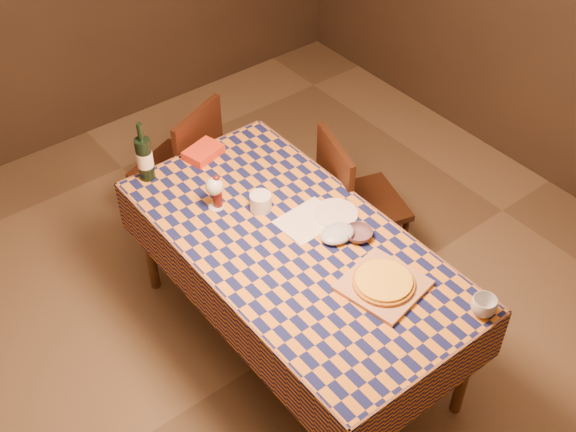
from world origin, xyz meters
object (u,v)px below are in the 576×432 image
at_px(cutting_board, 383,285).
at_px(white_plate, 336,213).
at_px(pizza, 384,282).
at_px(dining_table, 294,253).
at_px(chair_far, 186,164).
at_px(wine_bottle, 145,158).
at_px(chair_right, 352,198).
at_px(bowl, 358,234).

bearing_deg(cutting_board, white_plate, 73.11).
bearing_deg(white_plate, cutting_board, -106.89).
bearing_deg(pizza, cutting_board, 116.57).
height_order(dining_table, pizza, pizza).
xyz_separation_m(dining_table, chair_far, (0.06, 1.11, -0.17)).
xyz_separation_m(wine_bottle, chair_far, (0.37, 0.26, -0.37)).
height_order(pizza, chair_right, chair_right).
xyz_separation_m(bowl, white_plate, (0.02, 0.19, -0.02)).
xyz_separation_m(pizza, chair_far, (-0.07, 1.58, -0.28)).
bearing_deg(chair_far, bowl, -81.24).
relative_size(wine_bottle, white_plate, 1.54).
distance_m(dining_table, pizza, 0.50).
xyz_separation_m(bowl, wine_bottle, (-0.56, 1.02, 0.11)).
height_order(cutting_board, white_plate, cutting_board).
bearing_deg(cutting_board, pizza, -63.43).
xyz_separation_m(cutting_board, bowl, (0.13, 0.30, 0.01)).
xyz_separation_m(bowl, chair_right, (0.37, 0.44, -0.27)).
relative_size(dining_table, bowl, 13.38).
bearing_deg(bowl, dining_table, 147.42).
distance_m(wine_bottle, white_plate, 1.03).
xyz_separation_m(pizza, bowl, (0.13, 0.30, -0.01)).
relative_size(bowl, chair_right, 0.15).
bearing_deg(cutting_board, bowl, 67.48).
height_order(dining_table, white_plate, white_plate).
bearing_deg(white_plate, wine_bottle, 125.28).
distance_m(chair_far, chair_right, 1.02).
bearing_deg(dining_table, chair_far, 86.86).
xyz_separation_m(pizza, chair_right, (0.50, 0.74, -0.28)).
bearing_deg(chair_right, cutting_board, -123.85).
height_order(bowl, chair_far, chair_far).
distance_m(pizza, chair_right, 0.94).
distance_m(bowl, chair_right, 0.63).
relative_size(dining_table, pizza, 5.87).
distance_m(bowl, wine_bottle, 1.17).
bearing_deg(wine_bottle, dining_table, -70.38).
relative_size(cutting_board, chair_far, 0.36).
relative_size(pizza, wine_bottle, 0.92).
bearing_deg(white_plate, chair_far, 101.50).
bearing_deg(dining_table, chair_right, 23.45).
height_order(dining_table, cutting_board, cutting_board).
xyz_separation_m(cutting_board, wine_bottle, (-0.44, 1.33, 0.12)).
height_order(chair_far, chair_right, same).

